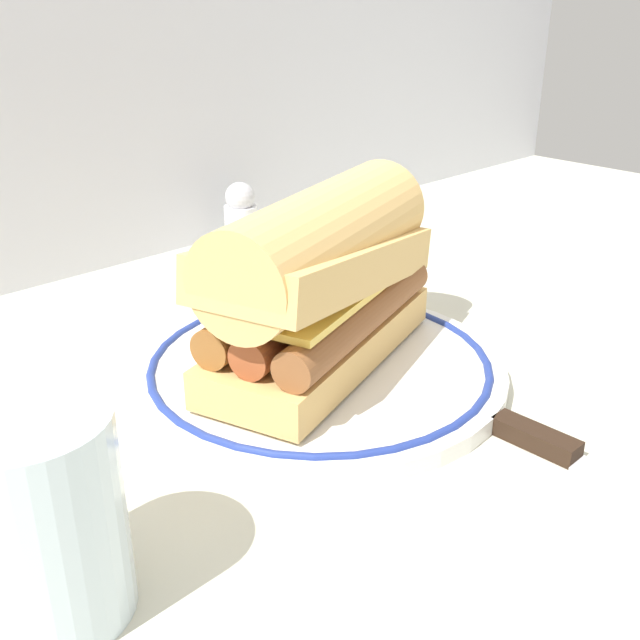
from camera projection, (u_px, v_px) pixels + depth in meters
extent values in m
plane|color=beige|center=(375.00, 380.00, 0.54)|extent=(1.50, 1.50, 0.00)
cylinder|color=white|center=(320.00, 370.00, 0.54)|extent=(0.26, 0.26, 0.01)
torus|color=navy|center=(320.00, 363.00, 0.54)|extent=(0.24, 0.24, 0.01)
cube|color=#E4B567|center=(320.00, 342.00, 0.53)|extent=(0.22, 0.14, 0.03)
cylinder|color=brown|center=(357.00, 315.00, 0.51)|extent=(0.18, 0.08, 0.03)
cylinder|color=#984927|center=(320.00, 308.00, 0.52)|extent=(0.18, 0.08, 0.03)
cylinder|color=#915A29|center=(285.00, 300.00, 0.53)|extent=(0.18, 0.08, 0.03)
cube|color=#EFC64C|center=(320.00, 286.00, 0.51)|extent=(0.18, 0.12, 0.01)
cube|color=#DEB46B|center=(320.00, 262.00, 0.51)|extent=(0.22, 0.14, 0.06)
cylinder|color=#E3B56C|center=(320.00, 240.00, 0.50)|extent=(0.21, 0.13, 0.07)
cylinder|color=silver|center=(41.00, 519.00, 0.32)|extent=(0.07, 0.07, 0.10)
cylinder|color=gold|center=(50.00, 567.00, 0.33)|extent=(0.06, 0.06, 0.05)
cylinder|color=white|center=(241.00, 230.00, 0.78)|extent=(0.03, 0.03, 0.05)
sphere|color=silver|center=(240.00, 197.00, 0.77)|extent=(0.03, 0.03, 0.03)
cube|color=black|center=(535.00, 438.00, 0.46)|extent=(0.02, 0.06, 0.01)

